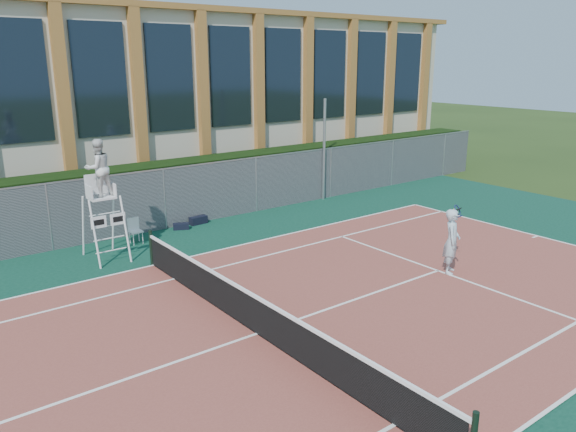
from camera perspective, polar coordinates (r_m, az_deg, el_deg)
ground at (r=12.95m, az=-3.13°, el=-11.96°), size 120.00×120.00×0.00m
apron at (r=13.70m, az=-5.54°, el=-10.36°), size 36.00×20.00×0.01m
tennis_court at (r=12.94m, az=-3.14°, el=-11.88°), size 23.77×10.97×0.02m
tennis_net at (r=12.71m, az=-3.17°, el=-9.81°), size 0.10×11.30×1.10m
fence at (r=20.01m, az=-17.58°, el=0.76°), size 40.00×0.06×2.20m
hedge at (r=21.12m, az=-18.72°, el=1.42°), size 40.00×1.40×2.20m
building at (r=28.26m, az=-24.70°, el=10.52°), size 45.00×10.60×8.22m
steel_pole at (r=24.49m, az=3.69°, el=6.71°), size 0.12×0.12×4.39m
umpire_chair at (r=17.76m, az=-18.69°, el=4.32°), size 1.05×1.62×3.77m
plastic_chair at (r=19.52m, az=-15.32°, el=-1.23°), size 0.40×0.40×0.85m
sports_bag_near at (r=21.33m, az=-9.10°, el=-0.42°), size 0.70×0.32×0.29m
sports_bag_far at (r=20.78m, az=-10.81°, el=-1.03°), size 0.62×0.46×0.23m
tennis_player at (r=16.71m, az=16.30°, el=-2.46°), size 1.10×0.85×1.89m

